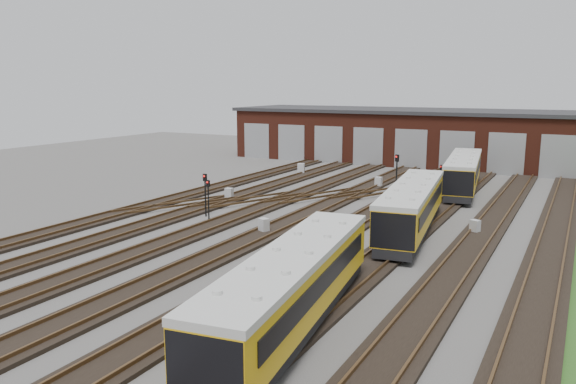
% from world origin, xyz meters
% --- Properties ---
extents(ground, '(120.00, 120.00, 0.00)m').
position_xyz_m(ground, '(0.00, 0.00, 0.00)').
color(ground, '#413F3D').
rests_on(ground, ground).
extents(track_network, '(30.40, 70.00, 0.33)m').
position_xyz_m(track_network, '(-0.17, 0.59, 0.11)').
color(track_network, black).
rests_on(track_network, ground).
extents(maintenance_shed, '(51.00, 12.50, 6.35)m').
position_xyz_m(maintenance_shed, '(-0.01, 39.97, 3.20)').
color(maintenance_shed, '#562115').
rests_on(maintenance_shed, ground).
extents(metro_train, '(4.24, 45.80, 2.81)m').
position_xyz_m(metro_train, '(6.00, 6.44, 1.77)').
color(metro_train, black).
rests_on(metro_train, ground).
extents(signal_mast_0, '(0.23, 0.22, 2.93)m').
position_xyz_m(signal_mast_0, '(-7.01, 2.99, 1.87)').
color(signal_mast_0, black).
rests_on(signal_mast_0, ground).
extents(signal_mast_1, '(0.27, 0.25, 3.07)m').
position_xyz_m(signal_mast_1, '(-8.25, 4.34, 1.98)').
color(signal_mast_1, black).
rests_on(signal_mast_1, ground).
extents(signal_mast_2, '(0.25, 0.24, 2.97)m').
position_xyz_m(signal_mast_2, '(5.21, 17.43, 1.88)').
color(signal_mast_2, black).
rests_on(signal_mast_2, ground).
extents(signal_mast_3, '(0.33, 0.31, 3.84)m').
position_xyz_m(signal_mast_3, '(2.17, 15.49, 2.44)').
color(signal_mast_3, black).
rests_on(signal_mast_3, ground).
extents(relay_cabinet_0, '(0.64, 0.55, 0.99)m').
position_xyz_m(relay_cabinet_0, '(-10.06, 9.97, 0.49)').
color(relay_cabinet_0, '#B9BBBE').
rests_on(relay_cabinet_0, ground).
extents(relay_cabinet_1, '(0.82, 0.75, 1.14)m').
position_xyz_m(relay_cabinet_1, '(-10.95, 24.70, 0.57)').
color(relay_cabinet_1, '#B9BBBE').
rests_on(relay_cabinet_1, ground).
extents(relay_cabinet_2, '(0.72, 0.67, 0.97)m').
position_xyz_m(relay_cabinet_2, '(-2.25, 2.28, 0.49)').
color(relay_cabinet_2, '#B9BBBE').
rests_on(relay_cabinet_2, ground).
extents(relay_cabinet_3, '(0.60, 0.50, 0.98)m').
position_xyz_m(relay_cabinet_3, '(-1.23, 21.13, 0.49)').
color(relay_cabinet_3, '#B9BBBE').
rests_on(relay_cabinet_3, ground).
extents(relay_cabinet_4, '(0.68, 0.63, 0.91)m').
position_xyz_m(relay_cabinet_4, '(9.51, 8.40, 0.45)').
color(relay_cabinet_4, '#B9BBBE').
rests_on(relay_cabinet_4, ground).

